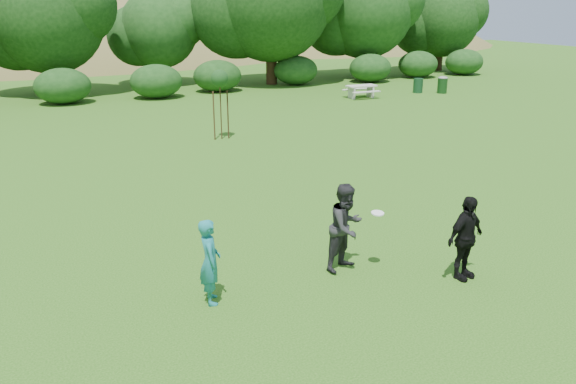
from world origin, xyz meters
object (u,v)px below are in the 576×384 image
player_teal (210,261)px  trash_can_lidded (442,84)px  player_grey (346,227)px  picnic_table (361,89)px  trash_can_near (418,86)px  player_black (465,238)px  sapling (220,80)px

player_teal → trash_can_lidded: (20.83, 19.13, -0.29)m
player_grey → picnic_table: (12.17, 19.39, -0.43)m
player_teal → player_grey: size_ratio=0.88×
trash_can_near → trash_can_lidded: 1.50m
player_grey → player_teal: bearing=161.7°
player_black → trash_can_lidded: 25.76m
player_teal → player_black: player_black is taller
player_teal → player_black: 5.13m
trash_can_lidded → trash_can_near: bearing=149.0°
trash_can_near → picnic_table: bearing=-175.8°
player_teal → sapling: 13.60m
player_teal → player_black: bearing=-93.6°
player_grey → trash_can_near: 25.73m
trash_can_near → picnic_table: 4.37m
player_black → picnic_table: player_black is taller
player_black → sapling: sapling is taller
player_teal → picnic_table: size_ratio=0.93×
trash_can_lidded → picnic_table: bearing=175.4°
player_grey → trash_can_lidded: player_grey is taller
player_teal → trash_can_lidded: 28.29m
sapling → player_black: bearing=-87.2°
player_teal → player_grey: 3.03m
trash_can_near → sapling: bearing=-155.0°
player_teal → trash_can_near: player_teal is taller
player_grey → picnic_table: size_ratio=1.05×
player_grey → player_black: size_ratio=1.07×
player_grey → player_black: 2.41m
trash_can_near → trash_can_lidded: bearing=-31.0°
player_teal → trash_can_near: (19.55, 19.90, -0.38)m
player_black → sapling: bearing=79.2°
player_grey → sapling: 12.76m
player_grey → player_black: bearing=-56.9°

